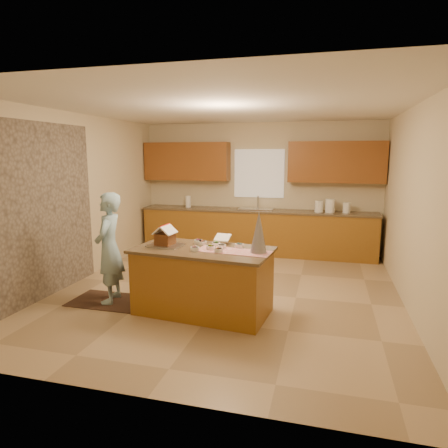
% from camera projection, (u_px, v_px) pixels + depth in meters
% --- Properties ---
extents(floor, '(5.50, 5.50, 0.00)m').
position_uv_depth(floor, '(227.00, 291.00, 5.97)').
color(floor, tan).
rests_on(floor, ground).
extents(ceiling, '(5.50, 5.50, 0.00)m').
position_uv_depth(ceiling, '(227.00, 107.00, 5.50)').
color(ceiling, silver).
rests_on(ceiling, floor).
extents(wall_back, '(5.50, 5.50, 0.00)m').
position_uv_depth(wall_back, '(259.00, 188.00, 8.36)').
color(wall_back, beige).
rests_on(wall_back, floor).
extents(wall_front, '(5.50, 5.50, 0.00)m').
position_uv_depth(wall_front, '(141.00, 244.00, 3.12)').
color(wall_front, beige).
rests_on(wall_front, floor).
extents(wall_left, '(5.50, 5.50, 0.00)m').
position_uv_depth(wall_left, '(78.00, 198.00, 6.37)').
color(wall_left, beige).
rests_on(wall_left, floor).
extents(wall_right, '(5.50, 5.50, 0.00)m').
position_uv_depth(wall_right, '(413.00, 209.00, 5.11)').
color(wall_right, beige).
rests_on(wall_right, floor).
extents(stone_accent, '(0.00, 2.50, 2.50)m').
position_uv_depth(stone_accent, '(45.00, 211.00, 5.62)').
color(stone_accent, gray).
rests_on(stone_accent, wall_left).
extents(window_curtain, '(1.05, 0.03, 1.00)m').
position_uv_depth(window_curtain, '(259.00, 174.00, 8.28)').
color(window_curtain, white).
rests_on(window_curtain, wall_back).
extents(back_counter_base, '(4.80, 0.60, 0.88)m').
position_uv_depth(back_counter_base, '(256.00, 232.00, 8.23)').
color(back_counter_base, brown).
rests_on(back_counter_base, floor).
extents(back_counter_top, '(4.85, 0.63, 0.04)m').
position_uv_depth(back_counter_top, '(256.00, 211.00, 8.15)').
color(back_counter_top, brown).
rests_on(back_counter_top, back_counter_base).
extents(upper_cabinet_left, '(1.85, 0.35, 0.80)m').
position_uv_depth(upper_cabinet_left, '(187.00, 161.00, 8.48)').
color(upper_cabinet_left, brown).
rests_on(upper_cabinet_left, wall_back).
extents(upper_cabinet_right, '(1.85, 0.35, 0.80)m').
position_uv_depth(upper_cabinet_right, '(336.00, 162.00, 7.70)').
color(upper_cabinet_right, brown).
rests_on(upper_cabinet_right, wall_back).
extents(sink, '(0.70, 0.45, 0.12)m').
position_uv_depth(sink, '(256.00, 211.00, 8.15)').
color(sink, silver).
rests_on(sink, back_counter_top).
extents(faucet, '(0.03, 0.03, 0.28)m').
position_uv_depth(faucet, '(258.00, 202.00, 8.29)').
color(faucet, silver).
rests_on(faucet, back_counter_top).
extents(island_base, '(1.76, 1.01, 0.82)m').
position_uv_depth(island_base, '(203.00, 282.00, 5.12)').
color(island_base, brown).
rests_on(island_base, floor).
extents(island_top, '(1.84, 1.09, 0.04)m').
position_uv_depth(island_top, '(203.00, 250.00, 5.04)').
color(island_top, brown).
rests_on(island_top, island_base).
extents(table_runner, '(0.96, 0.43, 0.01)m').
position_uv_depth(table_runner, '(233.00, 251.00, 4.90)').
color(table_runner, '#A70B19').
rests_on(table_runner, island_top).
extents(baking_tray, '(0.46, 0.36, 0.02)m').
position_uv_depth(baking_tray, '(165.00, 245.00, 5.17)').
color(baking_tray, silver).
rests_on(baking_tray, island_top).
extents(cookbook, '(0.22, 0.18, 0.09)m').
position_uv_depth(cookbook, '(223.00, 238.00, 5.31)').
color(cookbook, white).
rests_on(cookbook, island_top).
extents(tinsel_tree, '(0.23, 0.23, 0.51)m').
position_uv_depth(tinsel_tree, '(259.00, 232.00, 4.79)').
color(tinsel_tree, '#B6B7C3').
rests_on(tinsel_tree, island_top).
extents(rug, '(1.04, 0.68, 0.01)m').
position_uv_depth(rug, '(109.00, 301.00, 5.58)').
color(rug, black).
rests_on(rug, floor).
extents(boy, '(0.47, 0.62, 1.53)m').
position_uv_depth(boy, '(109.00, 248.00, 5.43)').
color(boy, '#90B9CC').
rests_on(boy, rug).
extents(canister_a, '(0.16, 0.16, 0.22)m').
position_uv_depth(canister_a, '(319.00, 206.00, 7.81)').
color(canister_a, white).
rests_on(canister_a, back_counter_top).
extents(canister_b, '(0.18, 0.18, 0.27)m').
position_uv_depth(canister_b, '(330.00, 206.00, 7.75)').
color(canister_b, white).
rests_on(canister_b, back_counter_top).
extents(canister_c, '(0.14, 0.14, 0.20)m').
position_uv_depth(canister_c, '(347.00, 208.00, 7.68)').
color(canister_c, white).
rests_on(canister_c, back_counter_top).
extents(paper_towel, '(0.11, 0.11, 0.25)m').
position_uv_depth(paper_towel, '(188.00, 202.00, 8.50)').
color(paper_towel, white).
rests_on(paper_towel, back_counter_top).
extents(gingerbread_house, '(0.28, 0.29, 0.26)m').
position_uv_depth(gingerbread_house, '(165.00, 237.00, 5.16)').
color(gingerbread_house, brown).
rests_on(gingerbread_house, baking_tray).
extents(candy_bowls, '(0.70, 0.52, 0.05)m').
position_uv_depth(candy_bowls, '(213.00, 246.00, 5.08)').
color(candy_bowls, '#9C347A').
rests_on(candy_bowls, island_top).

